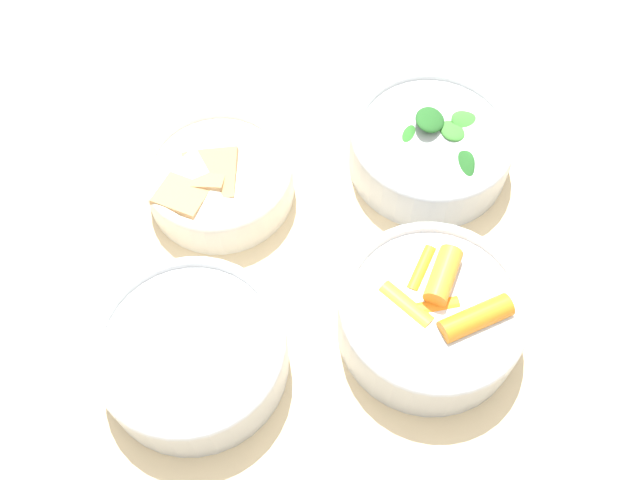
# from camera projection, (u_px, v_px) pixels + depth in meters

# --- Properties ---
(ground_plane) EXTENTS (10.00, 10.00, 0.00)m
(ground_plane) POSITION_uv_depth(u_px,v_px,m) (318.00, 446.00, 1.32)
(ground_plane) COLOR #4C4238
(dining_table) EXTENTS (1.04, 1.09, 0.76)m
(dining_table) POSITION_uv_depth(u_px,v_px,m) (316.00, 291.00, 0.75)
(dining_table) COLOR beige
(dining_table) RESTS_ON ground_plane
(bowl_carrots) EXTENTS (0.15, 0.15, 0.07)m
(bowl_carrots) POSITION_uv_depth(u_px,v_px,m) (431.00, 314.00, 0.59)
(bowl_carrots) COLOR silver
(bowl_carrots) RESTS_ON dining_table
(bowl_greens) EXTENTS (0.15, 0.15, 0.06)m
(bowl_greens) POSITION_uv_depth(u_px,v_px,m) (432.00, 146.00, 0.68)
(bowl_greens) COLOR silver
(bowl_greens) RESTS_ON dining_table
(bowl_beans_hotdog) EXTENTS (0.15, 0.15, 0.05)m
(bowl_beans_hotdog) POSITION_uv_depth(u_px,v_px,m) (192.00, 354.00, 0.58)
(bowl_beans_hotdog) COLOR silver
(bowl_beans_hotdog) RESTS_ON dining_table
(bowl_cookies) EXTENTS (0.14, 0.14, 0.05)m
(bowl_cookies) POSITION_uv_depth(u_px,v_px,m) (219.00, 178.00, 0.66)
(bowl_cookies) COLOR silver
(bowl_cookies) RESTS_ON dining_table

